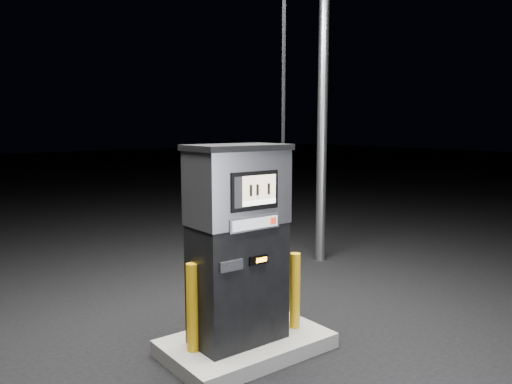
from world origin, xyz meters
TOP-DOWN VIEW (x-y plane):
  - ground at (0.00, 0.00)m, footprint 80.00×80.00m
  - pump_island at (0.00, 0.00)m, footprint 1.60×1.00m
  - fuel_dispenser at (-0.10, -0.01)m, footprint 1.05×0.57m
  - bollard_left at (-0.57, 0.06)m, footprint 0.15×0.15m
  - bollard_right at (0.55, -0.11)m, footprint 0.13×0.13m

SIDE VIEW (x-z plane):
  - ground at x=0.00m, z-range 0.00..0.00m
  - pump_island at x=0.00m, z-range 0.00..0.15m
  - bollard_right at x=0.55m, z-range 0.15..0.94m
  - bollard_left at x=-0.57m, z-range 0.15..0.99m
  - fuel_dispenser at x=-0.10m, z-range -0.85..3.12m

